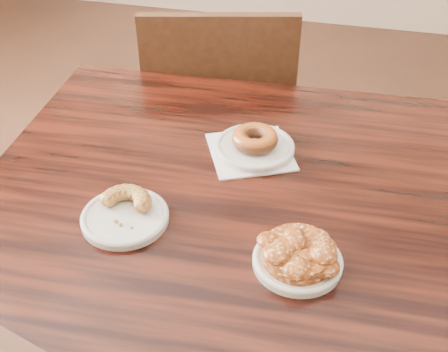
% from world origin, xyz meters
% --- Properties ---
extents(cafe_table, '(1.04, 1.04, 0.75)m').
position_xyz_m(cafe_table, '(-0.15, -0.24, 0.38)').
color(cafe_table, black).
rests_on(cafe_table, floor).
extents(chair_far, '(0.55, 0.55, 0.90)m').
position_xyz_m(chair_far, '(-0.35, 0.50, 0.45)').
color(chair_far, black).
rests_on(chair_far, floor).
extents(napkin, '(0.22, 0.22, 0.00)m').
position_xyz_m(napkin, '(-0.15, -0.04, 0.75)').
color(napkin, white).
rests_on(napkin, cafe_table).
extents(plate_donut, '(0.17, 0.17, 0.01)m').
position_xyz_m(plate_donut, '(-0.14, -0.04, 0.76)').
color(plate_donut, silver).
rests_on(plate_donut, napkin).
extents(plate_cruller, '(0.16, 0.16, 0.01)m').
position_xyz_m(plate_cruller, '(-0.33, -0.30, 0.76)').
color(plate_cruller, silver).
rests_on(plate_cruller, cafe_table).
extents(plate_fritter, '(0.15, 0.15, 0.01)m').
position_xyz_m(plate_fritter, '(-0.01, -0.34, 0.76)').
color(plate_fritter, white).
rests_on(plate_fritter, cafe_table).
extents(glazed_donut, '(0.10, 0.10, 0.03)m').
position_xyz_m(glazed_donut, '(-0.14, -0.04, 0.78)').
color(glazed_donut, '#994D16').
rests_on(glazed_donut, plate_donut).
extents(apple_fritter, '(0.16, 0.16, 0.04)m').
position_xyz_m(apple_fritter, '(-0.01, -0.34, 0.78)').
color(apple_fritter, '#4E1E08').
rests_on(apple_fritter, plate_fritter).
extents(cruller_fragment, '(0.11, 0.11, 0.03)m').
position_xyz_m(cruller_fragment, '(-0.33, -0.30, 0.78)').
color(cruller_fragment, '#5A2F12').
rests_on(cruller_fragment, plate_cruller).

